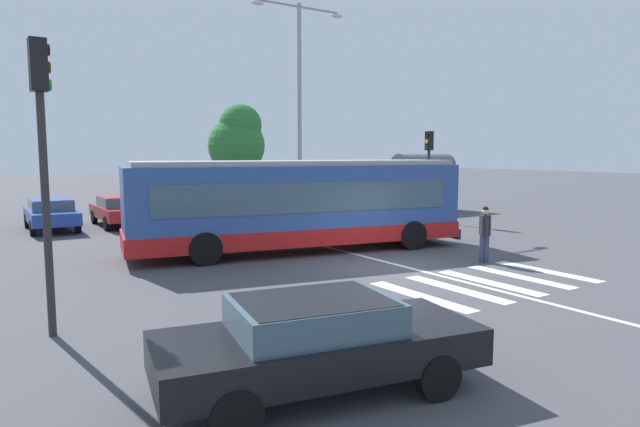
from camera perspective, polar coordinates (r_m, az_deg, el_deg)
The scene contains 16 objects.
ground_plane at distance 16.32m, azimuth 7.51°, elevation -5.52°, with size 160.00×160.00×0.00m, color #47474C.
city_transit_bus at distance 18.55m, azimuth -2.30°, elevation 0.92°, with size 11.59×4.75×3.06m.
pedestrian_crossing_street at distance 17.43m, azimuth 16.62°, elevation -1.74°, with size 0.45×0.48×1.72m.
foreground_sedan at distance 7.83m, azimuth -0.26°, elevation -12.87°, with size 4.76×2.63×1.35m.
parked_car_blue at distance 26.27m, azimuth -25.98°, elevation 0.08°, with size 1.98×4.55×1.35m.
parked_car_red at distance 26.66m, azimuth -19.98°, elevation 0.43°, with size 1.94×4.53×1.35m.
parked_car_charcoal at distance 27.94m, azimuth -14.57°, elevation 0.86°, with size 1.90×4.51×1.35m.
parked_car_black at distance 28.45m, azimuth -9.44°, elevation 1.08°, with size 2.12×4.61×1.35m.
parked_car_champagne at distance 29.82m, azimuth -4.74°, elevation 1.38°, with size 1.98×4.55×1.35m.
traffic_light_near_corner at distance 10.95m, azimuth -26.69°, elevation 6.58°, with size 0.33×0.32×5.29m.
traffic_light_far_corner at distance 26.94m, azimuth 11.14°, elevation 5.35°, with size 0.33×0.32×4.33m.
bus_stop_shelter at distance 32.20m, azimuth 10.57°, elevation 4.60°, with size 3.80×1.54×3.25m.
twin_arm_street_lamp at distance 26.12m, azimuth -2.13°, elevation 12.47°, with size 4.83×0.32×10.06m.
background_tree_right at distance 36.27m, azimuth -8.50°, elevation 7.54°, with size 3.66×3.66×6.42m.
crosswalk_painted_stripes at distance 14.08m, azimuth 13.86°, elevation -7.55°, with size 7.74×3.22×0.01m.
lane_center_line at distance 18.04m, azimuth 4.14°, elevation -4.33°, with size 0.16×24.00×0.01m, color silver.
Camera 1 is at (-10.52, -12.02, 3.34)m, focal length 31.03 mm.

